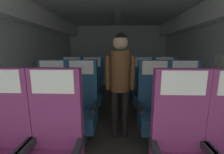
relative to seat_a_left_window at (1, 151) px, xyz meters
name	(u,v)px	position (x,y,z in m)	size (l,w,h in m)	color
ground	(117,122)	(0.99, 1.53, -0.51)	(3.80, 6.26, 0.02)	#3D3833
fuselage_shell	(118,36)	(0.99, 1.82, 1.10)	(3.68, 5.91, 2.25)	silver
seat_a_left_window	(1,151)	(0.00, 0.00, 0.00)	(0.48, 0.49, 1.21)	#38383D
seat_a_left_aisle	(53,153)	(0.46, 0.00, 0.00)	(0.48, 0.49, 1.21)	#38383D
seat_b_left_window	(52,107)	(0.01, 0.97, 0.00)	(0.48, 0.49, 1.21)	#38383D
seat_b_left_aisle	(81,108)	(0.46, 0.97, 0.00)	(0.48, 0.49, 1.21)	#38383D
seat_b_right_aisle	(183,109)	(1.97, 0.99, 0.00)	(0.48, 0.49, 1.21)	#38383D
seat_b_right_window	(154,109)	(1.53, 0.97, 0.00)	(0.48, 0.49, 1.21)	#38383D
seat_c_left_window	(72,89)	(0.01, 1.97, 0.00)	(0.48, 0.49, 1.21)	#38383D
seat_c_left_aisle	(92,90)	(0.45, 1.95, 0.00)	(0.48, 0.49, 1.21)	#38383D
seat_c_right_aisle	(164,90)	(1.98, 1.97, 0.00)	(0.48, 0.49, 1.21)	#38383D
seat_c_right_window	(142,90)	(1.52, 1.95, 0.00)	(0.48, 0.49, 1.21)	#38383D
flight_attendant	(120,76)	(1.03, 1.05, 0.48)	(0.43, 0.28, 1.59)	black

